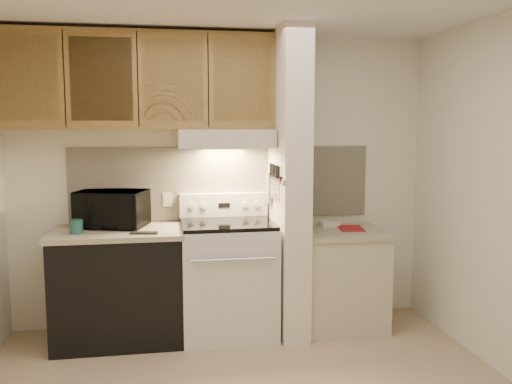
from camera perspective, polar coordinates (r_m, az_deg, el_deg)
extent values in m
cube|color=white|center=(4.74, -3.52, 1.16)|extent=(3.60, 2.50, 0.02)
cube|color=beige|center=(4.73, -3.50, 0.97)|extent=(2.60, 0.02, 0.63)
cube|color=silver|center=(4.55, -2.97, -9.23)|extent=(0.76, 0.65, 0.92)
cube|color=black|center=(4.24, -2.46, -9.90)|extent=(0.50, 0.01, 0.30)
cylinder|color=silver|center=(4.14, -2.41, -7.14)|extent=(0.65, 0.02, 0.02)
cube|color=black|center=(4.44, -3.01, -3.33)|extent=(0.74, 0.64, 0.03)
cube|color=silver|center=(4.70, -3.42, -1.34)|extent=(0.76, 0.08, 0.20)
cube|color=black|center=(4.66, -3.37, -1.41)|extent=(0.10, 0.01, 0.04)
cylinder|color=silver|center=(4.64, -6.80, -1.49)|extent=(0.05, 0.02, 0.05)
cylinder|color=silver|center=(4.64, -5.57, -1.47)|extent=(0.05, 0.02, 0.05)
cylinder|color=silver|center=(4.68, -1.17, -1.36)|extent=(0.05, 0.02, 0.05)
cylinder|color=silver|center=(4.70, 0.04, -1.33)|extent=(0.05, 0.02, 0.05)
cube|color=black|center=(4.56, -14.21, -9.75)|extent=(1.00, 0.63, 0.87)
cube|color=#B6AA8D|center=(4.45, -14.38, -4.12)|extent=(1.04, 0.67, 0.04)
cube|color=black|center=(4.23, -11.70, -4.24)|extent=(0.22, 0.10, 0.01)
cylinder|color=#1F5D54|center=(4.37, -18.38, -3.47)|extent=(0.12, 0.12, 0.11)
cube|color=beige|center=(4.70, -9.30, -0.80)|extent=(0.08, 0.01, 0.12)
imported|color=black|center=(4.56, -14.93, -1.71)|extent=(0.62, 0.50, 0.30)
cube|color=white|center=(4.48, 3.47, 0.82)|extent=(0.22, 0.70, 2.50)
cube|color=olive|center=(4.45, 2.02, 1.44)|extent=(0.01, 0.70, 0.04)
cube|color=black|center=(4.40, 2.07, 1.63)|extent=(0.02, 0.42, 0.04)
cube|color=silver|center=(4.24, 2.38, 0.06)|extent=(0.01, 0.03, 0.16)
cylinder|color=black|center=(4.23, 2.37, 2.09)|extent=(0.02, 0.02, 0.10)
cube|color=silver|center=(4.32, 2.14, 0.07)|extent=(0.01, 0.04, 0.18)
cylinder|color=black|center=(4.30, 2.18, 2.18)|extent=(0.02, 0.02, 0.10)
cube|color=silver|center=(4.42, 1.89, 0.09)|extent=(0.01, 0.04, 0.20)
cylinder|color=black|center=(4.40, 1.90, 2.29)|extent=(0.02, 0.02, 0.10)
cube|color=silver|center=(4.49, 1.70, 0.46)|extent=(0.01, 0.04, 0.16)
cylinder|color=black|center=(4.47, 1.71, 2.37)|extent=(0.02, 0.02, 0.10)
cube|color=silver|center=(4.57, 1.48, 0.46)|extent=(0.01, 0.04, 0.18)
cylinder|color=black|center=(4.53, 1.55, 2.43)|extent=(0.02, 0.02, 0.10)
cube|color=slate|center=(4.62, 1.39, 0.43)|extent=(0.03, 0.11, 0.26)
cube|color=beige|center=(4.77, 8.85, -9.23)|extent=(0.70, 0.60, 0.81)
cube|color=#B6AA8D|center=(4.67, 8.95, -4.21)|extent=(0.74, 0.64, 0.04)
cube|color=#A71C1B|center=(4.73, 9.95, -3.78)|extent=(0.24, 0.30, 0.01)
cube|color=white|center=(4.81, 7.72, -3.34)|extent=(0.18, 0.14, 0.04)
cube|color=beige|center=(4.49, -3.25, 5.64)|extent=(0.78, 0.44, 0.15)
cube|color=beige|center=(4.29, -2.93, 4.97)|extent=(0.78, 0.04, 0.06)
cube|color=olive|center=(4.53, -12.25, 11.33)|extent=(2.18, 0.33, 0.77)
cube|color=olive|center=(4.48, -23.04, 10.98)|extent=(0.46, 0.01, 0.63)
cube|color=black|center=(4.42, -19.54, 11.19)|extent=(0.01, 0.01, 0.73)
cube|color=olive|center=(4.39, -15.96, 11.36)|extent=(0.46, 0.01, 0.63)
cube|color=black|center=(4.37, -12.34, 11.49)|extent=(0.01, 0.01, 0.73)
cube|color=olive|center=(4.36, -8.69, 11.57)|extent=(0.46, 0.01, 0.63)
cube|color=black|center=(4.38, -5.05, 11.61)|extent=(0.01, 0.01, 0.73)
cube|color=olive|center=(4.41, -1.44, 11.60)|extent=(0.46, 0.01, 0.63)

